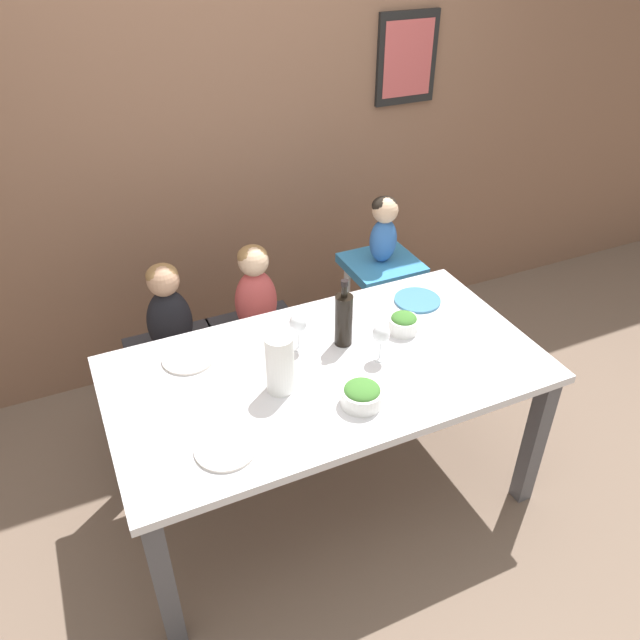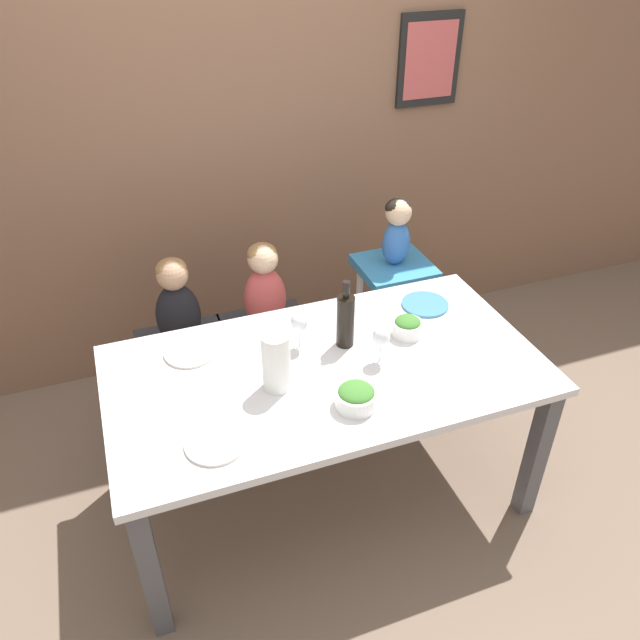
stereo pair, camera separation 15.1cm
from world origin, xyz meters
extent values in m
plane|color=#705B4C|center=(0.00, 0.00, 0.00)|extent=(14.00, 14.00, 0.00)
cube|color=brown|center=(0.00, 1.25, 1.35)|extent=(10.00, 0.06, 2.70)
cube|color=black|center=(1.02, 1.21, 1.56)|extent=(0.35, 0.02, 0.46)
cube|color=#B74C4C|center=(1.02, 1.20, 1.56)|extent=(0.29, 0.00, 0.38)
cube|color=silver|center=(0.00, 0.00, 0.71)|extent=(1.71, 0.91, 0.03)
cube|color=#4C4C51|center=(-0.79, -0.39, 0.35)|extent=(0.07, 0.07, 0.70)
cube|color=#4C4C51|center=(0.79, -0.39, 0.35)|extent=(0.07, 0.07, 0.70)
cube|color=#4C4C51|center=(-0.79, 0.39, 0.35)|extent=(0.07, 0.07, 0.70)
cube|color=#4C4C51|center=(0.79, 0.39, 0.35)|extent=(0.07, 0.07, 0.70)
cylinder|color=silver|center=(-0.63, 0.54, 0.21)|extent=(0.04, 0.04, 0.43)
cylinder|color=silver|center=(-0.32, 0.54, 0.21)|extent=(0.04, 0.04, 0.43)
cylinder|color=silver|center=(-0.63, 0.85, 0.21)|extent=(0.04, 0.04, 0.43)
cylinder|color=silver|center=(-0.32, 0.85, 0.21)|extent=(0.04, 0.04, 0.43)
cube|color=#2D2D33|center=(-0.47, 0.69, 0.45)|extent=(0.43, 0.41, 0.05)
cylinder|color=silver|center=(-0.21, 0.54, 0.21)|extent=(0.04, 0.04, 0.43)
cylinder|color=silver|center=(0.10, 0.54, 0.21)|extent=(0.04, 0.04, 0.43)
cylinder|color=silver|center=(-0.21, 0.85, 0.21)|extent=(0.04, 0.04, 0.43)
cylinder|color=silver|center=(0.10, 0.85, 0.21)|extent=(0.04, 0.04, 0.43)
cube|color=#2D2D33|center=(-0.05, 0.69, 0.45)|extent=(0.43, 0.41, 0.05)
cylinder|color=silver|center=(0.51, 0.56, 0.33)|extent=(0.04, 0.04, 0.66)
cylinder|color=silver|center=(0.77, 0.56, 0.33)|extent=(0.04, 0.04, 0.66)
cylinder|color=silver|center=(0.51, 0.82, 0.33)|extent=(0.04, 0.04, 0.66)
cylinder|color=silver|center=(0.77, 0.82, 0.33)|extent=(0.04, 0.04, 0.66)
cube|color=teal|center=(0.64, 0.69, 0.68)|extent=(0.37, 0.35, 0.05)
ellipsoid|color=black|center=(-0.47, 0.69, 0.64)|extent=(0.21, 0.16, 0.34)
sphere|color=tan|center=(-0.47, 0.69, 0.87)|extent=(0.14, 0.14, 0.14)
ellipsoid|color=olive|center=(-0.47, 0.70, 0.89)|extent=(0.14, 0.14, 0.10)
ellipsoid|color=#C64C4C|center=(-0.05, 0.69, 0.64)|extent=(0.21, 0.16, 0.34)
sphere|color=#D6AD89|center=(-0.05, 0.69, 0.87)|extent=(0.14, 0.14, 0.14)
ellipsoid|color=olive|center=(-0.05, 0.70, 0.89)|extent=(0.14, 0.14, 0.10)
ellipsoid|color=#3366B2|center=(0.64, 0.69, 0.83)|extent=(0.15, 0.11, 0.24)
sphere|color=#D6AD89|center=(0.64, 0.69, 0.99)|extent=(0.13, 0.13, 0.13)
ellipsoid|color=black|center=(0.64, 0.70, 1.01)|extent=(0.13, 0.12, 0.09)
cylinder|color=black|center=(0.13, 0.11, 0.85)|extent=(0.07, 0.07, 0.23)
cylinder|color=black|center=(0.13, 0.11, 1.00)|extent=(0.03, 0.03, 0.07)
cylinder|color=black|center=(0.13, 0.11, 1.02)|extent=(0.03, 0.03, 0.02)
cylinder|color=white|center=(-0.21, -0.05, 0.85)|extent=(0.11, 0.11, 0.24)
cylinder|color=white|center=(0.21, -0.04, 0.73)|extent=(0.06, 0.06, 0.00)
cylinder|color=white|center=(0.21, -0.04, 0.77)|extent=(0.01, 0.01, 0.08)
ellipsoid|color=white|center=(0.21, -0.04, 0.85)|extent=(0.07, 0.07, 0.08)
cylinder|color=white|center=(-0.06, 0.16, 0.73)|extent=(0.06, 0.06, 0.00)
cylinder|color=white|center=(-0.06, 0.16, 0.77)|extent=(0.01, 0.01, 0.08)
ellipsoid|color=white|center=(-0.06, 0.16, 0.85)|extent=(0.07, 0.07, 0.08)
cylinder|color=white|center=(0.02, -0.25, 0.76)|extent=(0.16, 0.16, 0.06)
ellipsoid|color=#3D752D|center=(0.02, -0.25, 0.80)|extent=(0.13, 0.13, 0.04)
cylinder|color=white|center=(0.40, 0.08, 0.76)|extent=(0.13, 0.13, 0.06)
ellipsoid|color=#3D752D|center=(0.40, 0.08, 0.80)|extent=(0.11, 0.11, 0.04)
cylinder|color=silver|center=(-0.50, -0.26, 0.74)|extent=(0.21, 0.21, 0.01)
cylinder|color=silver|center=(-0.49, 0.27, 0.74)|extent=(0.21, 0.21, 0.01)
cylinder|color=teal|center=(0.58, 0.26, 0.74)|extent=(0.21, 0.21, 0.01)
camera|label=1|loc=(-0.82, -1.73, 2.28)|focal=35.00mm
camera|label=2|loc=(-0.68, -1.79, 2.28)|focal=35.00mm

